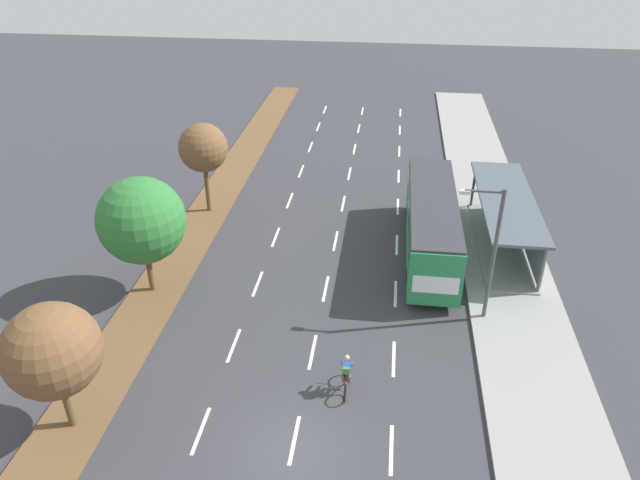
{
  "coord_description": "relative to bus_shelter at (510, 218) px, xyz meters",
  "views": [
    {
      "loc": [
        2.8,
        -14.3,
        17.0
      ],
      "look_at": [
        -0.64,
        12.99,
        1.2
      ],
      "focal_mm": 33.31,
      "sensor_mm": 36.0,
      "label": 1
    }
  ],
  "objects": [
    {
      "name": "sidewalk_right",
      "position": [
        -0.28,
        4.4,
        -1.79
      ],
      "size": [
        4.5,
        52.0,
        0.15
      ],
      "primitive_type": "cube",
      "color": "gray",
      "rests_on": "ground"
    },
    {
      "name": "ground_plane",
      "position": [
        -9.53,
        -15.6,
        -1.87
      ],
      "size": [
        140.0,
        140.0,
        0.0
      ],
      "primitive_type": "plane",
      "color": "#38383D"
    },
    {
      "name": "median_tree_nearest",
      "position": [
        -17.78,
        -15.48,
        1.75
      ],
      "size": [
        3.4,
        3.4,
        5.21
      ],
      "color": "brown",
      "rests_on": "median_strip"
    },
    {
      "name": "streetlight",
      "position": [
        -2.11,
        -6.88,
        2.02
      ],
      "size": [
        1.91,
        0.24,
        6.5
      ],
      "color": "#4C4C51",
      "rests_on": "sidewalk_right"
    },
    {
      "name": "lane_divider_right",
      "position": [
        -6.03,
        1.92,
        -1.86
      ],
      "size": [
        0.14,
        46.03,
        0.01
      ],
      "color": "white",
      "rests_on": "ground"
    },
    {
      "name": "bus_shelter",
      "position": [
        0.0,
        0.0,
        0.0
      ],
      "size": [
        2.9,
        10.19,
        2.86
      ],
      "color": "gray",
      "rests_on": "sidewalk_right"
    },
    {
      "name": "median_tree_third",
      "position": [
        -17.75,
        2.16,
        2.36
      ],
      "size": [
        2.93,
        2.93,
        5.6
      ],
      "color": "brown",
      "rests_on": "median_strip"
    },
    {
      "name": "lane_divider_left",
      "position": [
        -13.03,
        1.92,
        -1.86
      ],
      "size": [
        0.14,
        46.03,
        0.01
      ],
      "color": "white",
      "rests_on": "ground"
    },
    {
      "name": "cyclist",
      "position": [
        -7.89,
        -12.36,
        -1.08
      ],
      "size": [
        0.46,
        1.82,
        1.71
      ],
      "color": "black",
      "rests_on": "ground"
    },
    {
      "name": "lane_divider_center",
      "position": [
        -9.53,
        1.92,
        -1.86
      ],
      "size": [
        0.14,
        46.03,
        0.01
      ],
      "color": "white",
      "rests_on": "ground"
    },
    {
      "name": "bus",
      "position": [
        -4.28,
        -1.22,
        0.2
      ],
      "size": [
        2.54,
        11.29,
        3.37
      ],
      "color": "#28844C",
      "rests_on": "ground"
    },
    {
      "name": "median_strip",
      "position": [
        -17.83,
        4.4,
        -1.81
      ],
      "size": [
        2.6,
        52.0,
        0.12
      ],
      "primitive_type": "cube",
      "color": "brown",
      "rests_on": "ground"
    },
    {
      "name": "median_tree_second",
      "position": [
        -18.07,
        -6.66,
        2.12
      ],
      "size": [
        4.15,
        4.15,
        5.95
      ],
      "color": "brown",
      "rests_on": "median_strip"
    }
  ]
}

